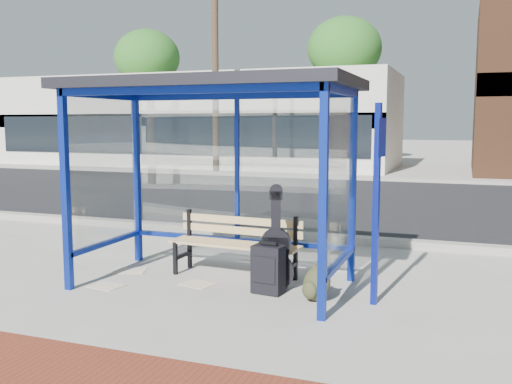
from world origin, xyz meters
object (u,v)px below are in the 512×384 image
at_px(guitar_bag, 276,254).
at_px(suitcase, 268,269).
at_px(bench, 236,241).
at_px(backpack, 316,284).

height_order(guitar_bag, suitcase, guitar_bag).
bearing_deg(bench, backpack, -24.91).
xyz_separation_m(bench, backpack, (1.19, -0.64, -0.26)).
bearing_deg(suitcase, backpack, -0.83).
relative_size(bench, guitar_bag, 1.47).
height_order(guitar_bag, backpack, guitar_bag).
bearing_deg(suitcase, guitar_bag, 88.01).
bearing_deg(guitar_bag, backpack, -43.44).
relative_size(suitcase, backpack, 1.53).
distance_m(bench, suitcase, 0.85).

